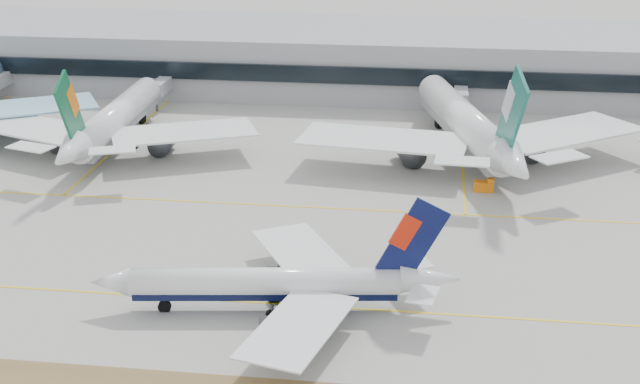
# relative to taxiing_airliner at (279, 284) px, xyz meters

# --- Properties ---
(ground) EXTENTS (3000.00, 3000.00, 0.00)m
(ground) POSITION_rel_taxiing_airliner_xyz_m (3.87, 6.88, -3.92)
(ground) COLOR gray
(ground) RESTS_ON ground
(taxiing_airliner) EXTENTS (48.35, 41.71, 16.26)m
(taxiing_airliner) POSITION_rel_taxiing_airliner_xyz_m (0.00, 0.00, 0.00)
(taxiing_airliner) COLOR white
(taxiing_airliner) RESTS_ON ground
(widebody_eva) EXTENTS (61.51, 60.03, 21.92)m
(widebody_eva) POSITION_rel_taxiing_airliner_xyz_m (-44.90, 63.21, 1.91)
(widebody_eva) COLOR white
(widebody_eva) RESTS_ON ground
(widebody_cathay) EXTENTS (67.23, 67.15, 24.79)m
(widebody_cathay) POSITION_rel_taxiing_airliner_xyz_m (25.81, 66.61, 2.67)
(widebody_cathay) COLOR white
(widebody_cathay) RESTS_ON ground
(terminal) EXTENTS (280.00, 43.10, 15.00)m
(terminal) POSITION_rel_taxiing_airliner_xyz_m (3.87, 121.72, 3.58)
(terminal) COLOR gray
(terminal) RESTS_ON ground
(gse_c) EXTENTS (3.55, 2.00, 2.60)m
(gse_c) POSITION_rel_taxiing_airliner_xyz_m (28.70, 48.63, -2.87)
(gse_c) COLOR orange
(gse_c) RESTS_ON ground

